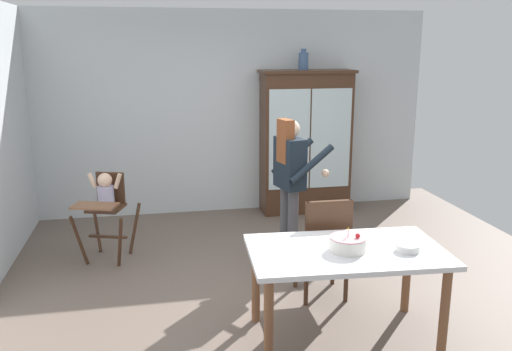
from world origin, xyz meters
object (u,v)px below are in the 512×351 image
Objects in this scene: china_cabinet at (306,142)px; dining_table at (346,261)px; adult_person at (290,174)px; birthday_cake at (348,244)px; high_chair_with_toddler at (106,200)px; dining_chair_far_side at (325,241)px; ceramic_vase at (303,61)px; serving_bowl at (408,247)px.

dining_table is at bearing -100.77° from china_cabinet.
adult_person reaches higher than birthday_cake.
china_cabinet is at bearing 44.69° from high_chair_with_toddler.
high_chair_with_toddler is 0.99× the size of dining_chair_far_side.
birthday_cake reaches higher than dining_table.
china_cabinet is at bearing -34.84° from adult_person.
china_cabinet is at bearing -4.09° from ceramic_vase.
ceramic_vase is at bearing 80.14° from dining_table.
dining_chair_far_side is (-0.52, -2.61, -1.49)m from ceramic_vase.
adult_person is 1.73m from serving_bowl.
high_chair_with_toddler is (-2.49, -1.27, -1.39)m from ceramic_vase.
dining_chair_far_side is (-0.58, -2.61, -0.41)m from china_cabinet.
serving_bowl is at bearing 117.87° from dining_chair_far_side.
serving_bowl is (0.44, -0.12, 0.13)m from dining_table.
dining_chair_far_side is (-0.40, 0.77, -0.21)m from serving_bowl.
dining_table is at bearing 164.59° from serving_bowl.
adult_person is 1.56m from dining_table.
adult_person is at bearing -111.04° from china_cabinet.
china_cabinet reaches higher than high_chair_with_toddler.
china_cabinet is 2.03× the size of high_chair_with_toddler.
ceramic_vase reaches higher than serving_bowl.
adult_person is (-0.66, -1.73, 0.00)m from china_cabinet.
china_cabinet reaches higher than serving_bowl.
ceramic_vase reaches higher than dining_chair_far_side.
dining_table is (-0.62, -3.26, -0.33)m from china_cabinet.
china_cabinet reaches higher than birthday_cake.
dining_table is 8.53× the size of serving_bowl.
adult_person reaches higher than dining_table.
high_chair_with_toddler is 1.96m from adult_person.
serving_bowl is (0.48, -1.65, -0.20)m from adult_person.
adult_person is 1.56m from birthday_cake.
dining_table is (-0.57, -3.26, -1.40)m from ceramic_vase.
ceramic_vase is 0.28× the size of dining_chair_far_side.
dining_chair_far_side is at bearing 172.02° from adult_person.
adult_person is 5.47× the size of birthday_cake.
ceramic_vase is 0.18× the size of dining_table.
dining_table is (1.93, -1.99, -0.01)m from high_chair_with_toddler.
dining_chair_far_side is at bearing -15.99° from high_chair_with_toddler.
high_chair_with_toddler reaches higher than dining_table.
adult_person is 1.00× the size of dining_table.
high_chair_with_toddler reaches higher than serving_bowl.
ceramic_vase is at bearing 45.24° from high_chair_with_toddler.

